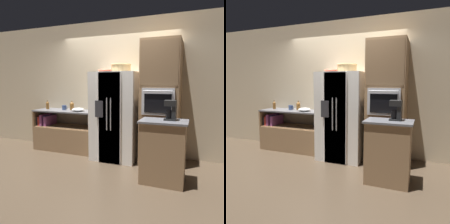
# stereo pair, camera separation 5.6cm
# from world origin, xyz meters

# --- Properties ---
(ground_plane) EXTENTS (20.00, 20.00, 0.00)m
(ground_plane) POSITION_xyz_m (0.00, 0.00, 0.00)
(ground_plane) COLOR #4C3D2D
(wall_back) EXTENTS (12.00, 0.06, 2.80)m
(wall_back) POSITION_xyz_m (0.00, 0.43, 1.40)
(wall_back) COLOR beige
(wall_back) RESTS_ON ground_plane
(counter_left) EXTENTS (1.44, 0.56, 0.90)m
(counter_left) POSITION_xyz_m (-1.13, 0.12, 0.33)
(counter_left) COLOR #93704C
(counter_left) RESTS_ON ground_plane
(refrigerator) EXTENTS (0.88, 0.79, 1.71)m
(refrigerator) POSITION_xyz_m (0.11, 0.01, 0.85)
(refrigerator) COLOR white
(refrigerator) RESTS_ON ground_plane
(wall_oven) EXTENTS (0.67, 0.74, 2.25)m
(wall_oven) POSITION_xyz_m (0.97, 0.05, 1.13)
(wall_oven) COLOR #93704C
(wall_oven) RESTS_ON ground_plane
(island_counter) EXTENTS (0.69, 0.48, 0.95)m
(island_counter) POSITION_xyz_m (1.15, -0.77, 0.48)
(island_counter) COLOR #93704C
(island_counter) RESTS_ON ground_plane
(wicker_basket) EXTENTS (0.39, 0.39, 0.15)m
(wicker_basket) POSITION_xyz_m (0.22, -0.03, 1.79)
(wicker_basket) COLOR tan
(wicker_basket) RESTS_ON refrigerator
(fruit_bowl) EXTENTS (0.30, 0.30, 0.07)m
(fruit_bowl) POSITION_xyz_m (-0.08, -0.06, 1.74)
(fruit_bowl) COLOR #DB664C
(fruit_bowl) RESTS_ON refrigerator
(bottle_tall) EXTENTS (0.09, 0.09, 0.20)m
(bottle_tall) POSITION_xyz_m (-1.02, 0.21, 1.00)
(bottle_tall) COLOR brown
(bottle_tall) RESTS_ON counter_left
(bottle_short) EXTENTS (0.07, 0.07, 0.20)m
(bottle_short) POSITION_xyz_m (-1.64, 0.16, 0.99)
(bottle_short) COLOR brown
(bottle_short) RESTS_ON counter_left
(mug) EXTENTS (0.13, 0.10, 0.10)m
(mug) POSITION_xyz_m (-1.21, 0.19, 0.95)
(mug) COLOR #384C7A
(mug) RESTS_ON counter_left
(mixing_bowl) EXTENTS (0.26, 0.26, 0.08)m
(mixing_bowl) POSITION_xyz_m (-0.77, 0.05, 0.94)
(mixing_bowl) COLOR white
(mixing_bowl) RESTS_ON counter_left
(coffee_maker) EXTENTS (0.17, 0.17, 0.30)m
(coffee_maker) POSITION_xyz_m (1.24, -0.71, 1.11)
(coffee_maker) COLOR black
(coffee_maker) RESTS_ON island_counter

